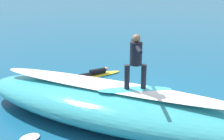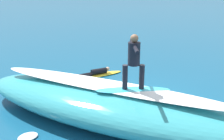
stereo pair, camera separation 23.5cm
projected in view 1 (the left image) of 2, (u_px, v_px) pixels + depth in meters
ground_plane at (135, 100)px, 10.05m from camera, size 120.00×120.00×0.00m
wave_crest at (110, 104)px, 8.41m from camera, size 9.68×4.44×1.17m
wave_foam_lip at (110, 86)px, 8.21m from camera, size 7.97×2.41×0.08m
surfboard_riding at (135, 90)px, 7.89m from camera, size 2.25×1.15×0.09m
surfer_riding at (136, 58)px, 7.58m from camera, size 0.62×1.48×1.60m
surfboard_paddling at (98, 75)px, 12.62m from camera, size 2.06×1.97×0.08m
surfer_paddling at (95, 72)px, 12.51m from camera, size 1.25×1.19×0.28m
foam_patch_near at (116, 106)px, 9.50m from camera, size 0.66×0.84×0.09m
foam_patch_mid at (30, 138)px, 7.61m from camera, size 0.70×0.73×0.08m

